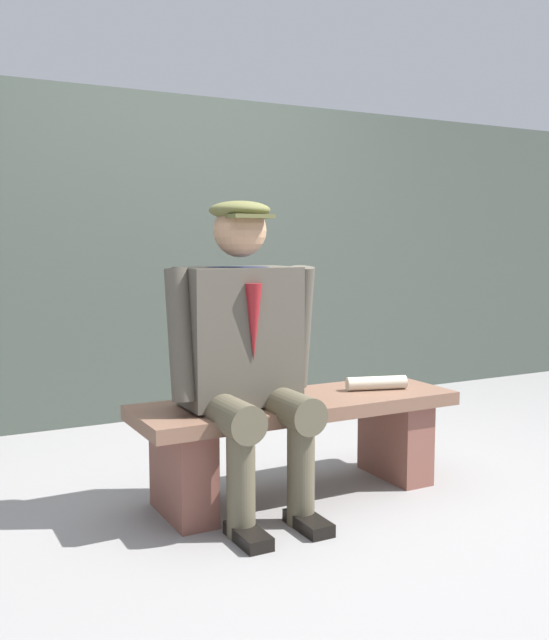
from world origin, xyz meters
name	(u,v)px	position (x,y,z in m)	size (l,w,h in m)	color
ground_plane	(297,494)	(0.00, 0.00, 0.00)	(30.00, 30.00, 0.00)	gray
bench	(297,431)	(0.00, 0.00, 0.29)	(1.44, 0.46, 0.43)	brown
seated_man	(244,345)	(0.28, 0.06, 0.70)	(0.64, 0.61, 1.28)	#4D483E
rolled_magazine	(376,383)	(-0.41, 0.01, 0.47)	(0.06, 0.06, 0.28)	beige
stadium_wall	(163,258)	(0.00, -1.75, 1.01)	(12.00, 0.24, 2.03)	#414A42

